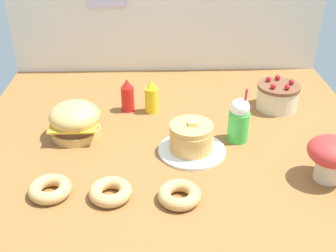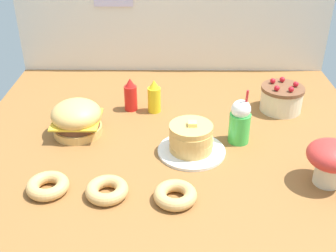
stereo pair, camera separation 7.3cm
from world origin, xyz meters
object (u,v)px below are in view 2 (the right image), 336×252
(donut_pink_glaze, at_px, (48,186))
(donut_chocolate, at_px, (107,190))
(burger, at_px, (77,119))
(cream_soda_cup, at_px, (240,122))
(pancake_stack, at_px, (191,140))
(ketchup_bottle, at_px, (131,95))
(mustard_bottle, at_px, (154,97))
(layer_cake, at_px, (282,98))
(mushroom_stool, at_px, (331,159))
(donut_vanilla, at_px, (175,195))

(donut_pink_glaze, relative_size, donut_chocolate, 1.00)
(burger, xyz_separation_m, cream_soda_cup, (0.82, -0.07, 0.03))
(pancake_stack, relative_size, ketchup_bottle, 1.70)
(mustard_bottle, distance_m, cream_soda_cup, 0.54)
(mustard_bottle, bearing_deg, layer_cake, 1.87)
(donut_pink_glaze, bearing_deg, ketchup_bottle, 69.04)
(burger, distance_m, layer_cake, 1.14)
(cream_soda_cup, bearing_deg, mushroom_stool, -45.24)
(donut_chocolate, bearing_deg, burger, 113.52)
(cream_soda_cup, distance_m, donut_pink_glaze, 0.95)
(donut_pink_glaze, bearing_deg, donut_chocolate, -5.81)
(cream_soda_cup, relative_size, donut_pink_glaze, 1.61)
(burger, bearing_deg, ketchup_bottle, 47.12)
(layer_cake, bearing_deg, burger, -166.11)
(burger, distance_m, donut_vanilla, 0.73)
(layer_cake, bearing_deg, donut_vanilla, -127.00)
(layer_cake, distance_m, donut_pink_glaze, 1.36)
(donut_vanilla, xyz_separation_m, mushroom_stool, (0.65, 0.12, 0.10))
(burger, xyz_separation_m, donut_pink_glaze, (-0.03, -0.47, -0.06))
(cream_soda_cup, bearing_deg, layer_cake, 50.09)
(ketchup_bottle, xyz_separation_m, cream_soda_cup, (0.57, -0.34, 0.02))
(layer_cake, xyz_separation_m, mushroom_stool, (0.05, -0.68, 0.05))
(mustard_bottle, bearing_deg, donut_vanilla, -81.63)
(pancake_stack, xyz_separation_m, cream_soda_cup, (0.24, 0.10, 0.05))
(layer_cake, relative_size, donut_vanilla, 1.34)
(donut_chocolate, height_order, mushroom_stool, mushroom_stool)
(cream_soda_cup, distance_m, donut_vanilla, 0.57)
(layer_cake, xyz_separation_m, ketchup_bottle, (-0.85, -0.00, 0.01))
(layer_cake, distance_m, cream_soda_cup, 0.45)
(donut_vanilla, bearing_deg, layer_cake, 53.00)
(pancake_stack, height_order, donut_pink_glaze, pancake_stack)
(ketchup_bottle, relative_size, mustard_bottle, 1.00)
(cream_soda_cup, bearing_deg, mustard_bottle, 143.80)
(layer_cake, relative_size, mushroom_stool, 1.13)
(mustard_bottle, xyz_separation_m, cream_soda_cup, (0.43, -0.32, 0.02))
(pancake_stack, distance_m, donut_pink_glaze, 0.68)
(donut_vanilla, distance_m, mushroom_stool, 0.67)
(ketchup_bottle, distance_m, mushroom_stool, 1.13)
(ketchup_bottle, relative_size, donut_pink_glaze, 1.08)
(donut_chocolate, bearing_deg, mushroom_stool, 5.77)
(pancake_stack, xyz_separation_m, layer_cake, (0.53, 0.44, 0.01))
(donut_pink_glaze, bearing_deg, donut_vanilla, -5.78)
(ketchup_bottle, height_order, mustard_bottle, same)
(pancake_stack, distance_m, layer_cake, 0.69)
(layer_cake, height_order, donut_vanilla, layer_cake)
(ketchup_bottle, bearing_deg, donut_vanilla, -72.75)
(ketchup_bottle, relative_size, donut_chocolate, 1.08)
(pancake_stack, bearing_deg, mustard_bottle, 114.49)
(pancake_stack, height_order, cream_soda_cup, cream_soda_cup)
(mustard_bottle, bearing_deg, ketchup_bottle, 171.00)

